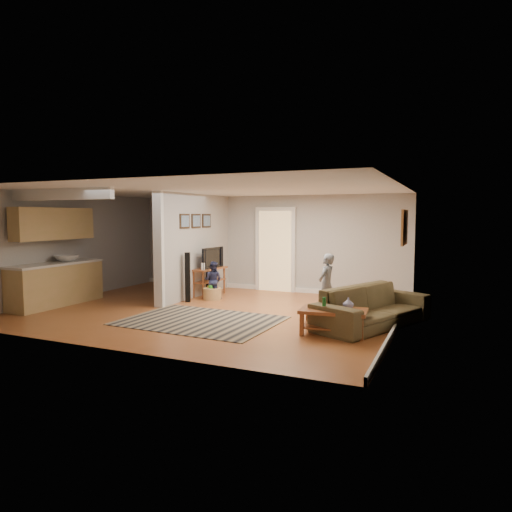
# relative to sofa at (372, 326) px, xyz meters

# --- Properties ---
(ground) EXTENTS (7.50, 7.50, 0.00)m
(ground) POSITION_rel_sofa_xyz_m (-3.30, -0.02, 0.00)
(ground) COLOR brown
(ground) RESTS_ON ground
(room_shell) EXTENTS (7.54, 6.02, 2.52)m
(room_shell) POSITION_rel_sofa_xyz_m (-4.37, 0.41, 1.46)
(room_shell) COLOR #A29F9B
(room_shell) RESTS_ON ground
(area_rug) EXTENTS (2.91, 2.18, 0.01)m
(area_rug) POSITION_rel_sofa_xyz_m (-3.02, -0.89, 0.01)
(area_rug) COLOR black
(area_rug) RESTS_ON ground
(sofa) EXTENTS (1.88, 2.61, 0.71)m
(sofa) POSITION_rel_sofa_xyz_m (0.00, 0.00, 0.00)
(sofa) COLOR #494124
(sofa) RESTS_ON ground
(coffee_table) EXTENTS (1.14, 0.74, 0.64)m
(coffee_table) POSITION_rel_sofa_xyz_m (-0.49, -0.84, 0.33)
(coffee_table) COLOR brown
(coffee_table) RESTS_ON ground
(tv_console) EXTENTS (0.49, 1.12, 0.95)m
(tv_console) POSITION_rel_sofa_xyz_m (-4.24, 1.61, 0.63)
(tv_console) COLOR brown
(tv_console) RESTS_ON ground
(speaker_left) EXTENTS (0.15, 0.15, 1.14)m
(speaker_left) POSITION_rel_sofa_xyz_m (-4.27, 0.65, 0.57)
(speaker_left) COLOR black
(speaker_left) RESTS_ON ground
(speaker_right) EXTENTS (0.13, 0.13, 1.01)m
(speaker_right) POSITION_rel_sofa_xyz_m (-4.30, 1.64, 0.51)
(speaker_right) COLOR black
(speaker_right) RESTS_ON ground
(toy_basket) EXTENTS (0.43, 0.43, 0.38)m
(toy_basket) POSITION_rel_sofa_xyz_m (-3.90, 1.13, 0.16)
(toy_basket) COLOR #9D7244
(toy_basket) RESTS_ON ground
(child) EXTENTS (0.37, 0.50, 1.24)m
(child) POSITION_rel_sofa_xyz_m (-0.98, 0.49, 0.00)
(child) COLOR slate
(child) RESTS_ON ground
(toddler) EXTENTS (0.46, 0.37, 0.90)m
(toddler) POSITION_rel_sofa_xyz_m (-3.90, 1.17, 0.00)
(toddler) COLOR #212545
(toddler) RESTS_ON ground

